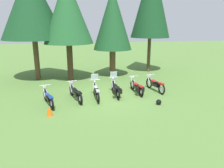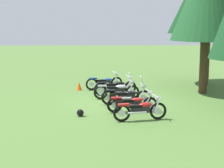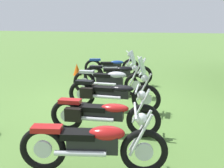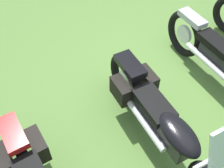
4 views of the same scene
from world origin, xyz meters
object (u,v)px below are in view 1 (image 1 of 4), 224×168
(motorcycle_0, at_px, (48,98))
(pine_tree_2, at_px, (113,19))
(traffic_cone, at_px, (49,111))
(dropped_helmet, at_px, (159,102))
(motorcycle_4, at_px, (137,87))
(motorcycle_1, at_px, (76,93))
(pine_tree_1, at_px, (67,10))
(pine_tree_0, at_px, (31,4))
(motorcycle_2, at_px, (96,91))
(motorcycle_3, at_px, (116,88))
(motorcycle_5, at_px, (155,84))

(motorcycle_0, xyz_separation_m, pine_tree_2, (4.75, 6.20, 4.27))
(traffic_cone, height_order, dropped_helmet, traffic_cone)
(pine_tree_2, bearing_deg, traffic_cone, -120.85)
(motorcycle_4, distance_m, traffic_cone, 5.82)
(motorcycle_0, height_order, motorcycle_4, motorcycle_0)
(motorcycle_1, height_order, pine_tree_2, pine_tree_2)
(motorcycle_4, relative_size, pine_tree_1, 0.29)
(motorcycle_4, relative_size, pine_tree_0, 0.27)
(pine_tree_1, xyz_separation_m, traffic_cone, (-1.04, -6.85, -5.03))
(motorcycle_2, distance_m, motorcycle_3, 1.31)
(motorcycle_1, bearing_deg, motorcycle_3, -96.66)
(pine_tree_1, bearing_deg, dropped_helmet, -53.50)
(pine_tree_1, bearing_deg, pine_tree_0, 161.61)
(motorcycle_2, relative_size, motorcycle_5, 1.06)
(motorcycle_2, xyz_separation_m, pine_tree_0, (-4.10, 5.62, 5.27))
(motorcycle_3, xyz_separation_m, pine_tree_0, (-5.35, 5.28, 5.28))
(pine_tree_0, height_order, dropped_helmet, pine_tree_0)
(motorcycle_4, bearing_deg, motorcycle_3, 92.44)
(motorcycle_4, xyz_separation_m, pine_tree_2, (-0.64, 5.07, 4.27))
(motorcycle_1, bearing_deg, motorcycle_5, -96.63)
(motorcycle_1, xyz_separation_m, traffic_cone, (-1.31, -2.06, -0.20))
(pine_tree_0, distance_m, traffic_cone, 9.61)
(motorcycle_1, distance_m, traffic_cone, 2.45)
(motorcycle_2, height_order, traffic_cone, motorcycle_2)
(motorcycle_1, bearing_deg, dropped_helmet, -125.50)
(motorcycle_4, xyz_separation_m, traffic_cone, (-5.21, -2.59, -0.19))
(motorcycle_1, relative_size, pine_tree_1, 0.30)
(pine_tree_1, bearing_deg, motorcycle_1, -86.82)
(dropped_helmet, bearing_deg, motorcycle_1, 159.86)
(pine_tree_0, xyz_separation_m, pine_tree_2, (6.14, -0.05, -1.04))
(motorcycle_0, bearing_deg, motorcycle_4, -95.84)
(motorcycle_5, bearing_deg, dropped_helmet, 152.36)
(motorcycle_5, xyz_separation_m, dropped_helmet, (-0.73, -2.45, -0.31))
(motorcycle_1, distance_m, motorcycle_3, 2.51)
(motorcycle_3, height_order, pine_tree_0, pine_tree_0)
(motorcycle_2, xyz_separation_m, pine_tree_2, (2.05, 5.57, 4.22))
(motorcycle_0, distance_m, motorcycle_2, 2.78)
(dropped_helmet, bearing_deg, pine_tree_2, 99.65)
(pine_tree_1, bearing_deg, motorcycle_3, -58.12)
(motorcycle_0, relative_size, motorcycle_2, 0.92)
(pine_tree_0, relative_size, pine_tree_2, 1.16)
(motorcycle_5, bearing_deg, motorcycle_4, 90.37)
(motorcycle_1, height_order, motorcycle_2, motorcycle_2)
(motorcycle_0, xyz_separation_m, traffic_cone, (0.18, -1.46, -0.19))
(motorcycle_1, distance_m, motorcycle_4, 3.94)
(pine_tree_2, bearing_deg, motorcycle_5, -67.79)
(pine_tree_1, xyz_separation_m, pine_tree_2, (3.53, 0.81, -0.57))
(motorcycle_3, height_order, traffic_cone, motorcycle_3)
(motorcycle_2, height_order, motorcycle_3, same)
(motorcycle_1, bearing_deg, pine_tree_0, 11.59)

